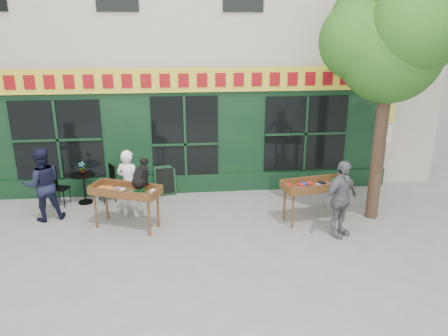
# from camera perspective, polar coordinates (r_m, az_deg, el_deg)

# --- Properties ---
(ground) EXTENTS (80.00, 80.00, 0.00)m
(ground) POSITION_cam_1_polar(r_m,az_deg,el_deg) (9.74, -4.60, -8.15)
(ground) COLOR slate
(ground) RESTS_ON ground
(building) EXTENTS (14.00, 7.26, 10.00)m
(building) POSITION_cam_1_polar(r_m,az_deg,el_deg) (14.71, -5.77, 20.75)
(building) COLOR beige
(building) RESTS_ON ground
(street_tree) EXTENTS (3.05, 2.90, 5.60)m
(street_tree) POSITION_cam_1_polar(r_m,az_deg,el_deg) (10.11, 21.13, 15.89)
(street_tree) COLOR #382619
(street_tree) RESTS_ON ground
(book_cart_center) EXTENTS (1.62, 1.16, 0.99)m
(book_cart_center) POSITION_cam_1_polar(r_m,az_deg,el_deg) (9.77, -12.72, -3.21)
(book_cart_center) COLOR brown
(book_cart_center) RESTS_ON ground
(dog) EXTENTS (0.55, 0.69, 0.60)m
(dog) POSITION_cam_1_polar(r_m,az_deg,el_deg) (9.52, -10.86, -0.64)
(dog) COLOR black
(dog) RESTS_ON book_cart_center
(woman) EXTENTS (0.69, 0.59, 1.61)m
(woman) POSITION_cam_1_polar(r_m,az_deg,el_deg) (10.38, -12.33, -1.97)
(woman) COLOR white
(woman) RESTS_ON ground
(book_cart_right) EXTENTS (1.59, 0.89, 0.99)m
(book_cart_right) POSITION_cam_1_polar(r_m,az_deg,el_deg) (10.06, 11.90, -2.51)
(book_cart_right) COLOR brown
(book_cart_right) RESTS_ON ground
(man_right) EXTENTS (1.05, 0.85, 1.67)m
(man_right) POSITION_cam_1_polar(r_m,az_deg,el_deg) (9.49, 14.97, -3.94)
(man_right) COLOR slate
(man_right) RESTS_ON ground
(bistro_table) EXTENTS (0.60, 0.60, 0.76)m
(bistro_table) POSITION_cam_1_polar(r_m,az_deg,el_deg) (11.49, -17.86, -1.84)
(bistro_table) COLOR black
(bistro_table) RESTS_ON ground
(bistro_chair_left) EXTENTS (0.45, 0.44, 0.95)m
(bistro_chair_left) POSITION_cam_1_polar(r_m,az_deg,el_deg) (11.57, -21.02, -1.98)
(bistro_chair_left) COLOR black
(bistro_chair_left) RESTS_ON ground
(bistro_chair_right) EXTENTS (0.49, 0.49, 0.95)m
(bistro_chair_right) POSITION_cam_1_polar(r_m,az_deg,el_deg) (11.46, -14.71, -1.53)
(bistro_chair_right) COLOR black
(bistro_chair_right) RESTS_ON ground
(potted_plant) EXTENTS (0.17, 0.12, 0.33)m
(potted_plant) POSITION_cam_1_polar(r_m,az_deg,el_deg) (11.37, -18.05, -0.01)
(potted_plant) COLOR gray
(potted_plant) RESTS_ON bistro_table
(man_left) EXTENTS (1.01, 0.89, 1.72)m
(man_left) POSITION_cam_1_polar(r_m,az_deg,el_deg) (10.75, -22.60, -1.99)
(man_left) COLOR black
(man_left) RESTS_ON ground
(chalkboard) EXTENTS (0.58, 0.28, 0.79)m
(chalkboard) POSITION_cam_1_polar(r_m,az_deg,el_deg) (11.60, -7.68, -1.65)
(chalkboard) COLOR black
(chalkboard) RESTS_ON ground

